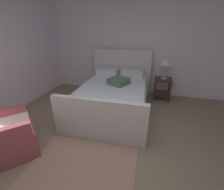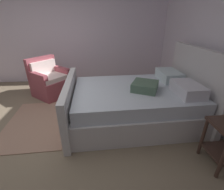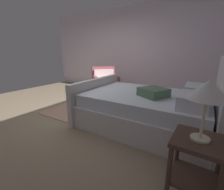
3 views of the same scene
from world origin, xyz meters
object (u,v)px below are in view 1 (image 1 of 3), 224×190
(bed, at_px, (114,95))
(armchair, at_px, (4,136))
(table_lamp_right, at_px, (166,62))
(nightstand_right, at_px, (163,86))

(bed, bearing_deg, armchair, -123.55)
(bed, distance_m, table_lamp_right, 1.59)
(armchair, bearing_deg, bed, 56.45)
(table_lamp_right, bearing_deg, nightstand_right, -94.76)
(bed, xyz_separation_m, nightstand_right, (1.14, 0.88, 0.05))
(bed, height_order, table_lamp_right, bed)
(nightstand_right, height_order, armchair, armchair)
(bed, xyz_separation_m, table_lamp_right, (1.14, 0.88, 0.68))
(nightstand_right, relative_size, armchair, 0.59)
(bed, distance_m, nightstand_right, 1.44)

